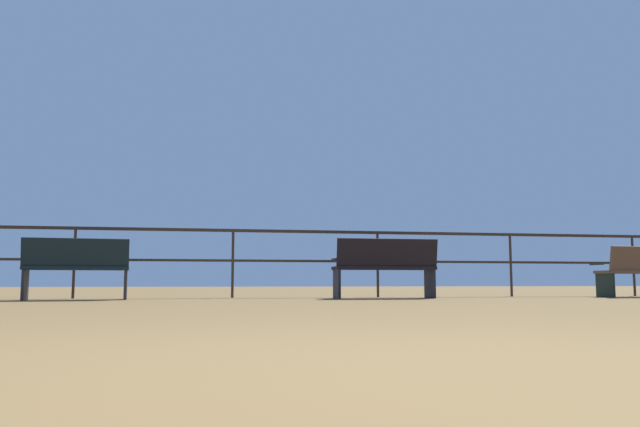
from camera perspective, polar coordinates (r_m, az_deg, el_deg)
ground_plane at (r=1.80m, az=5.12°, el=-14.77°), size 60.00×60.00×0.00m
pier_railing at (r=10.30m, az=-7.99°, el=-3.01°), size 19.74×0.05×1.12m
bench_near_left at (r=9.58m, az=-21.45°, el=-4.44°), size 1.47×0.71×0.88m
bench_near_right at (r=9.82m, az=6.01°, el=-4.73°), size 1.61×0.67×0.93m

